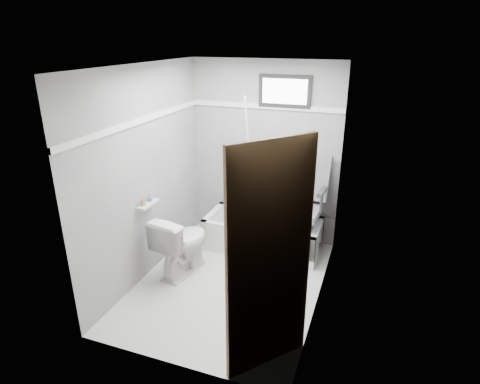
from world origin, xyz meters
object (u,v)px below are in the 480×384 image
at_px(soap_bottle_a, 143,201).
at_px(toilet, 182,243).
at_px(soap_bottle_b, 150,197).
at_px(bathtub, 263,233).
at_px(door, 292,289).
at_px(office_chair, 298,203).

bearing_deg(soap_bottle_a, toilet, 36.77).
height_order(toilet, soap_bottle_b, soap_bottle_b).
bearing_deg(soap_bottle_b, bathtub, 42.90).
height_order(soap_bottle_a, soap_bottle_b, soap_bottle_a).
height_order(door, soap_bottle_a, door).
relative_size(soap_bottle_a, soap_bottle_b, 1.13).
relative_size(office_chair, toilet, 1.52).
height_order(bathtub, toilet, toilet).
relative_size(office_chair, door, 0.58).
bearing_deg(office_chair, soap_bottle_a, -139.11).
distance_m(office_chair, soap_bottle_a, 1.89).
relative_size(toilet, door, 0.38).
relative_size(office_chair, soap_bottle_a, 12.19).
relative_size(toilet, soap_bottle_b, 9.05).
bearing_deg(door, office_chair, 100.84).
height_order(toilet, soap_bottle_a, soap_bottle_a).
distance_m(bathtub, soap_bottle_b, 1.62).
bearing_deg(soap_bottle_b, soap_bottle_a, -90.00).
relative_size(toilet, soap_bottle_a, 8.04).
distance_m(toilet, door, 2.17).
bearing_deg(soap_bottle_a, office_chair, 37.20).
bearing_deg(soap_bottle_b, office_chair, 33.64).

